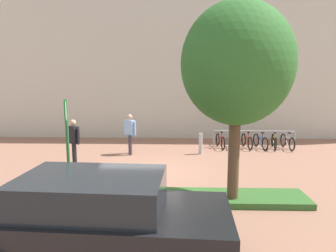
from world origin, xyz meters
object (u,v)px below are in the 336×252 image
(bike_rack_cluster, at_px, (254,141))
(parking_sign_post, at_px, (67,135))
(person_suited_navy, at_px, (74,140))
(tree_sidewalk, at_px, (237,65))
(person_casual_tan, at_px, (130,132))
(bike_at_sign, at_px, (69,184))
(bollard_steel, at_px, (201,144))
(car_black_suv, at_px, (102,220))

(bike_rack_cluster, bearing_deg, parking_sign_post, -135.61)
(parking_sign_post, distance_m, person_suited_navy, 3.37)
(tree_sidewalk, height_order, person_suited_navy, tree_sidewalk)
(tree_sidewalk, distance_m, person_casual_tan, 6.63)
(bike_at_sign, xyz_separation_m, bollard_steel, (3.94, 4.86, 0.10))
(person_suited_navy, bearing_deg, bike_rack_cluster, 23.01)
(bike_rack_cluster, height_order, bollard_steel, bollard_steel)
(person_casual_tan, bearing_deg, bollard_steel, 2.29)
(parking_sign_post, relative_size, person_casual_tan, 1.54)
(parking_sign_post, relative_size, car_black_suv, 0.60)
(person_suited_navy, distance_m, car_black_suv, 6.36)
(bollard_steel, bearing_deg, person_suited_navy, -158.32)
(bike_rack_cluster, relative_size, car_black_suv, 0.86)
(parking_sign_post, distance_m, bike_at_sign, 1.39)
(car_black_suv, bearing_deg, bike_at_sign, 119.31)
(car_black_suv, bearing_deg, bike_rack_cluster, 61.48)
(person_suited_navy, distance_m, person_casual_tan, 2.53)
(parking_sign_post, xyz_separation_m, bollard_steel, (3.85, 5.06, -1.27))
(tree_sidewalk, bearing_deg, bike_rack_cluster, 71.45)
(parking_sign_post, height_order, person_casual_tan, parking_sign_post)
(bike_rack_cluster, distance_m, person_casual_tan, 5.77)
(person_casual_tan, bearing_deg, parking_sign_post, -99.67)
(parking_sign_post, distance_m, car_black_suv, 3.25)
(bollard_steel, distance_m, person_casual_tan, 3.06)
(car_black_suv, bearing_deg, person_suited_navy, 113.03)
(person_casual_tan, height_order, car_black_suv, person_casual_tan)
(bollard_steel, bearing_deg, person_casual_tan, -177.71)
(person_casual_tan, bearing_deg, person_suited_navy, -135.07)
(parking_sign_post, relative_size, person_suited_navy, 1.54)
(person_suited_navy, relative_size, car_black_suv, 0.39)
(bollard_steel, height_order, car_black_suv, car_black_suv)
(tree_sidewalk, bearing_deg, person_casual_tan, 123.78)
(car_black_suv, bearing_deg, parking_sign_post, 119.67)
(parking_sign_post, height_order, bike_rack_cluster, parking_sign_post)
(person_suited_navy, bearing_deg, person_casual_tan, 44.93)
(bollard_steel, height_order, person_suited_navy, person_suited_navy)
(parking_sign_post, distance_m, bollard_steel, 6.48)
(bike_rack_cluster, distance_m, person_suited_navy, 8.03)
(tree_sidewalk, xyz_separation_m, car_black_suv, (-2.72, -2.54, -2.74))
(bollard_steel, xyz_separation_m, person_suited_navy, (-4.80, -1.91, 0.53))
(tree_sidewalk, bearing_deg, person_suited_navy, 147.53)
(person_casual_tan, xyz_separation_m, car_black_suv, (0.69, -7.64, -0.23))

